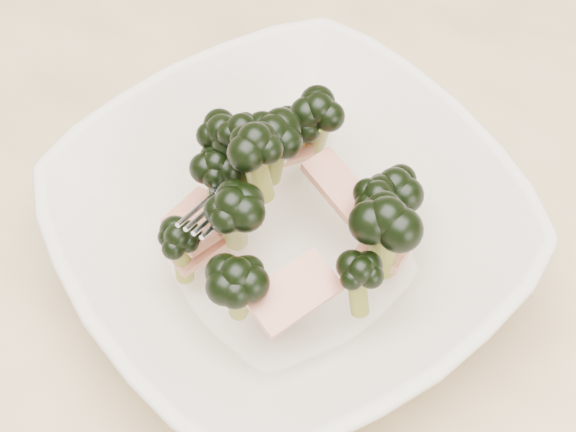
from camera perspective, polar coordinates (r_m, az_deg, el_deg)
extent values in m
cube|color=tan|center=(0.55, -3.87, -4.09)|extent=(1.20, 0.80, 0.04)
cylinder|color=tan|center=(1.26, -13.30, 11.96)|extent=(0.06, 0.06, 0.71)
imported|color=beige|center=(0.51, 0.00, -0.99)|extent=(0.35, 0.35, 0.07)
cylinder|color=olive|center=(0.50, -3.18, 4.34)|extent=(0.02, 0.02, 0.04)
ellipsoid|color=black|center=(0.48, -3.32, 6.22)|extent=(0.03, 0.03, 0.03)
cylinder|color=olive|center=(0.47, -3.53, -5.69)|extent=(0.02, 0.02, 0.04)
ellipsoid|color=black|center=(0.45, -3.68, -4.27)|extent=(0.04, 0.04, 0.03)
cylinder|color=olive|center=(0.51, -4.50, 4.05)|extent=(0.02, 0.01, 0.05)
ellipsoid|color=black|center=(0.49, -4.72, 6.06)|extent=(0.03, 0.03, 0.03)
cylinder|color=olive|center=(0.53, 0.58, 5.29)|extent=(0.02, 0.02, 0.03)
ellipsoid|color=black|center=(0.51, 0.60, 6.67)|extent=(0.03, 0.03, 0.03)
cylinder|color=olive|center=(0.47, -3.21, -6.00)|extent=(0.02, 0.01, 0.04)
ellipsoid|color=black|center=(0.45, -3.36, -4.56)|extent=(0.03, 0.03, 0.02)
cylinder|color=olive|center=(0.48, 6.70, -2.13)|extent=(0.02, 0.02, 0.05)
ellipsoid|color=black|center=(0.45, 7.08, -0.11)|extent=(0.04, 0.04, 0.03)
cylinder|color=olive|center=(0.51, 7.32, 0.75)|extent=(0.02, 0.02, 0.04)
ellipsoid|color=black|center=(0.49, 7.59, 2.20)|extent=(0.04, 0.04, 0.03)
cylinder|color=olive|center=(0.50, -4.96, 2.43)|extent=(0.02, 0.02, 0.03)
ellipsoid|color=black|center=(0.49, -5.12, 3.73)|extent=(0.03, 0.03, 0.03)
cylinder|color=olive|center=(0.49, -7.53, -2.90)|extent=(0.02, 0.02, 0.04)
ellipsoid|color=black|center=(0.47, -7.84, -1.48)|extent=(0.03, 0.03, 0.02)
cylinder|color=olive|center=(0.53, 2.09, 5.77)|extent=(0.02, 0.02, 0.05)
ellipsoid|color=black|center=(0.51, 2.18, 7.64)|extent=(0.03, 0.03, 0.03)
cylinder|color=olive|center=(0.47, -3.80, -1.03)|extent=(0.02, 0.02, 0.05)
ellipsoid|color=black|center=(0.45, -3.99, 0.82)|extent=(0.04, 0.04, 0.03)
cylinder|color=olive|center=(0.49, 6.19, 0.03)|extent=(0.02, 0.02, 0.04)
ellipsoid|color=black|center=(0.48, 6.42, 1.41)|extent=(0.03, 0.03, 0.03)
cylinder|color=olive|center=(0.47, 4.97, -5.22)|extent=(0.02, 0.02, 0.04)
ellipsoid|color=black|center=(0.45, 5.18, -3.85)|extent=(0.03, 0.03, 0.02)
cylinder|color=olive|center=(0.48, -2.25, 3.25)|extent=(0.02, 0.01, 0.05)
ellipsoid|color=black|center=(0.45, -2.37, 5.38)|extent=(0.04, 0.04, 0.03)
cylinder|color=olive|center=(0.50, -1.06, 4.20)|extent=(0.02, 0.02, 0.04)
ellipsoid|color=black|center=(0.48, -1.10, 5.93)|extent=(0.04, 0.04, 0.03)
cube|color=#9C3622|center=(0.50, -6.52, -2.11)|extent=(0.03, 0.04, 0.02)
cube|color=#9C3622|center=(0.53, -0.11, 5.55)|extent=(0.05, 0.05, 0.02)
cube|color=#9C3622|center=(0.49, -4.22, 0.30)|extent=(0.05, 0.05, 0.02)
cube|color=#9C3622|center=(0.49, -5.21, -0.29)|extent=(0.04, 0.06, 0.01)
cube|color=#9C3622|center=(0.50, 3.56, 2.24)|extent=(0.05, 0.04, 0.02)
cube|color=#9C3622|center=(0.50, 7.08, -1.95)|extent=(0.03, 0.04, 0.02)
cube|color=#9C3622|center=(0.46, 0.36, -5.48)|extent=(0.05, 0.06, 0.01)
cube|color=#9C3622|center=(0.51, -6.24, 0.12)|extent=(0.04, 0.04, 0.02)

